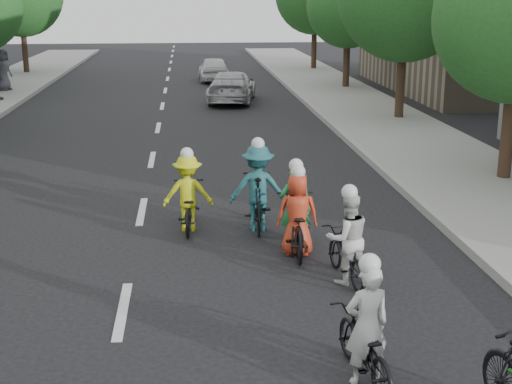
{
  "coord_description": "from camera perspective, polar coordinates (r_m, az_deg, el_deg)",
  "views": [
    {
      "loc": [
        1.03,
        -9.83,
        4.52
      ],
      "look_at": [
        2.25,
        2.75,
        1.0
      ],
      "focal_mm": 50.0,
      "sensor_mm": 36.0,
      "label": 1
    }
  ],
  "objects": [
    {
      "name": "cyclist_6",
      "position": [
        14.0,
        0.13,
        -0.16
      ],
      "size": [
        1.15,
        1.9,
        1.87
      ],
      "rotation": [
        0.0,
        0.0,
        3.08
      ],
      "color": "black",
      "rests_on": "ground"
    },
    {
      "name": "cyclist_1",
      "position": [
        8.79,
        8.69,
        -11.61
      ],
      "size": [
        0.79,
        1.68,
        1.66
      ],
      "rotation": [
        0.0,
        0.0,
        3.29
      ],
      "color": "black",
      "rests_on": "ground"
    },
    {
      "name": "cyclist_4",
      "position": [
        14.09,
        -5.46,
        -0.63
      ],
      "size": [
        1.01,
        1.74,
        1.68
      ],
      "rotation": [
        0.0,
        0.0,
        3.1
      ],
      "color": "black",
      "rests_on": "ground"
    },
    {
      "name": "spectator_2",
      "position": [
        35.75,
        -19.56,
        9.2
      ],
      "size": [
        0.9,
        1.08,
        1.9
      ],
      "primitive_type": "imported",
      "rotation": [
        0.0,
        0.0,
        1.21
      ],
      "color": "#4B4A56",
      "rests_on": "sidewalk_left"
    },
    {
      "name": "ground",
      "position": [
        10.87,
        -10.62,
        -9.31
      ],
      "size": [
        120.0,
        120.0,
        0.0
      ],
      "primitive_type": "plane",
      "color": "black",
      "rests_on": "ground"
    },
    {
      "name": "cyclist_5",
      "position": [
        12.79,
        3.27,
        -2.4
      ],
      "size": [
        0.81,
        1.95,
        1.65
      ],
      "rotation": [
        0.0,
        0.0,
        3.07
      ],
      "color": "black",
      "rests_on": "ground"
    },
    {
      "name": "curb_right",
      "position": [
        20.93,
        8.46,
        3.17
      ],
      "size": [
        0.18,
        80.0,
        0.18
      ],
      "primitive_type": "cube",
      "color": "#999993",
      "rests_on": "ground"
    },
    {
      "name": "bldg_se",
      "position": [
        37.0,
        18.88,
        13.96
      ],
      "size": [
        10.0,
        14.0,
        8.0
      ],
      "primitive_type": "cube",
      "color": "gray",
      "rests_on": "ground"
    },
    {
      "name": "cyclist_2",
      "position": [
        12.97,
        3.12,
        -2.1
      ],
      "size": [
        0.7,
        1.55,
        1.72
      ],
      "rotation": [
        0.0,
        0.0,
        2.95
      ],
      "color": "black",
      "rests_on": "ground"
    },
    {
      "name": "tree_r_2",
      "position": [
        35.3,
        7.39,
        14.54
      ],
      "size": [
        4.0,
        4.0,
        5.97
      ],
      "color": "black",
      "rests_on": "ground"
    },
    {
      "name": "sidewalk_right",
      "position": [
        21.49,
        13.52,
        3.19
      ],
      "size": [
        4.0,
        80.0,
        0.15
      ],
      "primitive_type": "cube",
      "color": "gray",
      "rests_on": "ground"
    },
    {
      "name": "follow_car_lead",
      "position": [
        31.04,
        -1.95,
        8.42
      ],
      "size": [
        2.54,
        4.8,
        1.33
      ],
      "primitive_type": "imported",
      "rotation": [
        0.0,
        0.0,
        2.99
      ],
      "color": "#A7A6AB",
      "rests_on": "ground"
    },
    {
      "name": "follow_car_trail",
      "position": [
        38.76,
        -3.41,
        9.81
      ],
      "size": [
        1.6,
        3.84,
        1.3
      ],
      "primitive_type": "imported",
      "rotation": [
        0.0,
        0.0,
        3.16
      ],
      "color": "silver",
      "rests_on": "ground"
    },
    {
      "name": "cyclist_0",
      "position": [
        11.61,
        7.27,
        -4.4
      ],
      "size": [
        0.8,
        1.64,
        1.65
      ],
      "rotation": [
        0.0,
        0.0,
        3.28
      ],
      "color": "black",
      "rests_on": "ground"
    }
  ]
}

